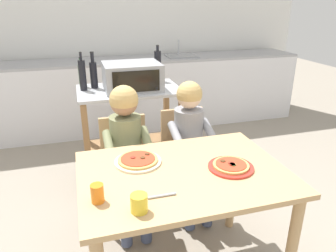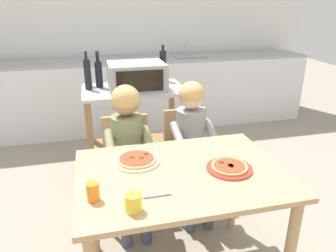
% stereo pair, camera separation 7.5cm
% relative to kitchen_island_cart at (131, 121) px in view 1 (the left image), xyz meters
% --- Properties ---
extents(ground_plane, '(11.83, 11.83, 0.00)m').
position_rel_kitchen_island_cart_xyz_m(ground_plane, '(0.07, -0.09, -0.58)').
color(ground_plane, gray).
extents(back_wall_tiled, '(5.45, 0.12, 2.70)m').
position_rel_kitchen_island_cart_xyz_m(back_wall_tiled, '(0.07, 1.74, 0.77)').
color(back_wall_tiled, white).
rests_on(back_wall_tiled, ground).
extents(kitchen_counter, '(4.90, 0.60, 1.12)m').
position_rel_kitchen_island_cart_xyz_m(kitchen_counter, '(0.07, 1.33, -0.12)').
color(kitchen_counter, silver).
rests_on(kitchen_counter, ground).
extents(kitchen_island_cart, '(0.90, 0.57, 0.89)m').
position_rel_kitchen_island_cart_xyz_m(kitchen_island_cart, '(0.00, 0.00, 0.00)').
color(kitchen_island_cart, '#B7BABF').
rests_on(kitchen_island_cart, ground).
extents(toaster_oven, '(0.48, 0.40, 0.23)m').
position_rel_kitchen_island_cart_xyz_m(toaster_oven, '(0.03, -0.03, 0.42)').
color(toaster_oven, '#999BA0').
rests_on(toaster_oven, kitchen_island_cart).
extents(bottle_clear_vinegar, '(0.07, 0.07, 0.34)m').
position_rel_kitchen_island_cart_xyz_m(bottle_clear_vinegar, '(0.32, 0.22, 0.45)').
color(bottle_clear_vinegar, black).
rests_on(bottle_clear_vinegar, kitchen_island_cart).
extents(bottle_squat_spirits, '(0.06, 0.06, 0.33)m').
position_rel_kitchen_island_cart_xyz_m(bottle_squat_spirits, '(-0.39, 0.06, 0.44)').
color(bottle_squat_spirits, black).
rests_on(bottle_squat_spirits, kitchen_island_cart).
extents(bottle_slim_sauce, '(0.06, 0.06, 0.32)m').
position_rel_kitchen_island_cart_xyz_m(bottle_slim_sauce, '(-0.29, 0.12, 0.43)').
color(bottle_slim_sauce, black).
rests_on(bottle_slim_sauce, kitchen_island_cart).
extents(bottle_brown_beer, '(0.05, 0.05, 0.27)m').
position_rel_kitchen_island_cart_xyz_m(bottle_brown_beer, '(-0.39, 0.20, 0.41)').
color(bottle_brown_beer, '#1E4723').
rests_on(bottle_brown_beer, kitchen_island_cart).
extents(dining_table, '(1.13, 0.80, 0.75)m').
position_rel_kitchen_island_cart_xyz_m(dining_table, '(0.07, -1.28, 0.04)').
color(dining_table, tan).
rests_on(dining_table, ground).
extents(dining_chair_left, '(0.36, 0.36, 0.81)m').
position_rel_kitchen_island_cart_xyz_m(dining_chair_left, '(-0.15, -0.61, -0.10)').
color(dining_chair_left, tan).
rests_on(dining_chair_left, ground).
extents(dining_chair_right, '(0.36, 0.36, 0.81)m').
position_rel_kitchen_island_cart_xyz_m(dining_chair_right, '(0.34, -0.57, -0.10)').
color(dining_chair_right, tan).
rests_on(dining_chair_right, ground).
extents(child_in_olive_shirt, '(0.32, 0.42, 1.07)m').
position_rel_kitchen_island_cart_xyz_m(child_in_olive_shirt, '(-0.15, -0.73, 0.11)').
color(child_in_olive_shirt, '#424C6B').
rests_on(child_in_olive_shirt, ground).
extents(child_in_grey_shirt, '(0.32, 0.42, 1.06)m').
position_rel_kitchen_island_cart_xyz_m(child_in_grey_shirt, '(0.34, -0.69, 0.10)').
color(child_in_grey_shirt, '#424C6B').
rests_on(child_in_grey_shirt, ground).
extents(pizza_plate_cream, '(0.27, 0.27, 0.03)m').
position_rel_kitchen_island_cart_xyz_m(pizza_plate_cream, '(-0.15, -1.11, 0.17)').
color(pizza_plate_cream, beige).
rests_on(pizza_plate_cream, dining_table).
extents(pizza_plate_red_rimmed, '(0.25, 0.25, 0.03)m').
position_rel_kitchen_island_cart_xyz_m(pizza_plate_red_rimmed, '(0.34, -1.32, 0.17)').
color(pizza_plate_red_rimmed, red).
rests_on(pizza_plate_red_rimmed, dining_table).
extents(drinking_cup_orange, '(0.06, 0.06, 0.09)m').
position_rel_kitchen_island_cart_xyz_m(drinking_cup_orange, '(-0.40, -1.44, 0.21)').
color(drinking_cup_orange, orange).
rests_on(drinking_cup_orange, dining_table).
extents(drinking_cup_yellow, '(0.08, 0.08, 0.08)m').
position_rel_kitchen_island_cart_xyz_m(drinking_cup_yellow, '(-0.23, -1.56, 0.20)').
color(drinking_cup_yellow, yellow).
rests_on(drinking_cup_yellow, dining_table).
extents(serving_spoon, '(0.14, 0.01, 0.01)m').
position_rel_kitchen_island_cart_xyz_m(serving_spoon, '(-0.10, -1.48, 0.17)').
color(serving_spoon, '#B7BABF').
rests_on(serving_spoon, dining_table).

